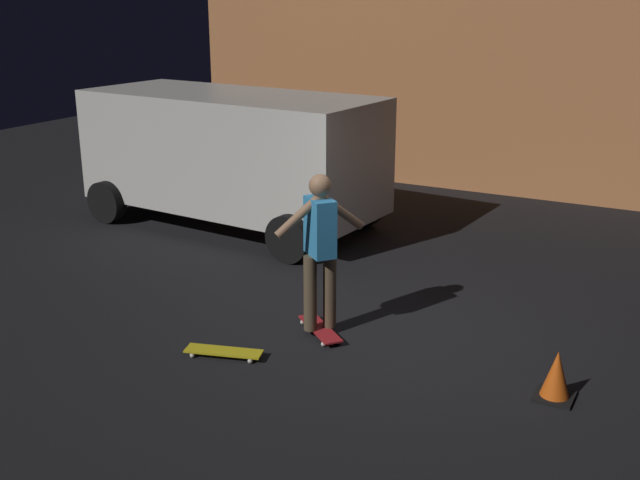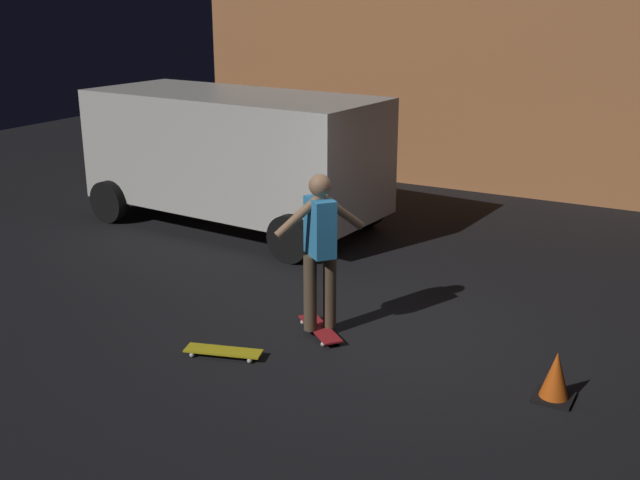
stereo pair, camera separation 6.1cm
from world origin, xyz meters
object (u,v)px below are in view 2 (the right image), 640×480
Objects in this scene: parked_van at (234,151)px; traffic_cone at (555,378)px; skateboard_spare at (223,351)px; skater at (320,241)px; skateboard_ridden at (320,329)px.

parked_van reaches higher than traffic_cone.
skateboard_spare is 1.75× the size of traffic_cone.
skateboard_ridden is at bearing 180.00° from skater.
parked_van is 6.52× the size of skateboard_ridden.
traffic_cone is (5.62, -3.21, -0.95)m from parked_van.
parked_van is 10.31× the size of traffic_cone.
parked_van is 4.80m from skateboard_spare.
traffic_cone is (3.09, 0.71, 0.16)m from skateboard_spare.
traffic_cone is at bearing -5.09° from skater.
skateboard_spare is (2.53, -3.92, -1.11)m from parked_van.
parked_van reaches higher than skateboard_spare.
skateboard_ridden is 1.11m from skateboard_spare.
skateboard_ridden and skateboard_spare have the same top height.
traffic_cone reaches higher than skateboard_spare.
skater is 2.64m from traffic_cone.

